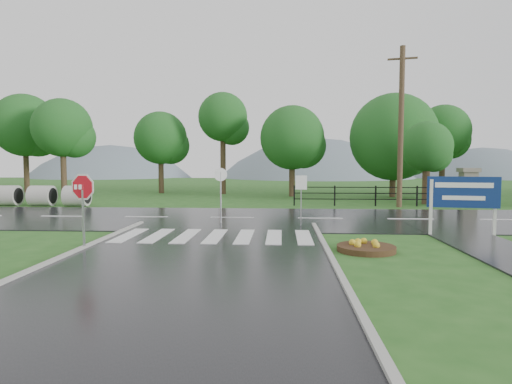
{
  "coord_description": "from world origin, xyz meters",
  "views": [
    {
      "loc": [
        2.24,
        -9.28,
        2.57
      ],
      "look_at": [
        1.33,
        6.0,
        1.5
      ],
      "focal_mm": 30.0,
      "sensor_mm": 36.0,
      "label": 1
    }
  ],
  "objects": [
    {
      "name": "utility_pole_east",
      "position": [
        8.98,
        15.5,
        4.6
      ],
      "size": [
        1.59,
        0.44,
        9.06
      ],
      "color": "#473523",
      "rests_on": "ground"
    },
    {
      "name": "crosswalk",
      "position": [
        0.0,
        5.0,
        0.06
      ],
      "size": [
        6.5,
        2.8,
        0.02
      ],
      "color": "silver",
      "rests_on": "ground"
    },
    {
      "name": "hills",
      "position": [
        3.49,
        65.0,
        -15.54
      ],
      "size": [
        102.0,
        48.0,
        48.0
      ],
      "color": "slate",
      "rests_on": "ground"
    },
    {
      "name": "walkway",
      "position": [
        8.5,
        4.0,
        0.0
      ],
      "size": [
        2.2,
        11.0,
        0.04
      ],
      "primitive_type": "cube",
      "color": "#262628",
      "rests_on": "ground"
    },
    {
      "name": "fence_west",
      "position": [
        7.75,
        16.0,
        0.72
      ],
      "size": [
        9.58,
        0.08,
        1.2
      ],
      "color": "black",
      "rests_on": "ground"
    },
    {
      "name": "pillar_west",
      "position": [
        13.0,
        16.0,
        1.18
      ],
      "size": [
        1.0,
        1.0,
        2.24
      ],
      "color": "gray",
      "rests_on": "ground"
    },
    {
      "name": "estate_billboard",
      "position": [
        8.55,
        5.9,
        1.43
      ],
      "size": [
        2.35,
        0.45,
        2.07
      ],
      "color": "silver",
      "rests_on": "ground"
    },
    {
      "name": "culvert_pipes",
      "position": [
        -12.89,
        15.0,
        0.6
      ],
      "size": [
        7.6,
        1.2,
        1.2
      ],
      "color": "#9E9B93",
      "rests_on": "ground"
    },
    {
      "name": "entrance_tree_left",
      "position": [
        11.11,
        17.5,
        3.5
      ],
      "size": [
        3.06,
        3.06,
        5.06
      ],
      "color": "#3D2B1C",
      "rests_on": "ground"
    },
    {
      "name": "reg_sign_small",
      "position": [
        3.02,
        7.68,
        1.46
      ],
      "size": [
        0.45,
        0.06,
        2.05
      ],
      "color": "#939399",
      "rests_on": "ground"
    },
    {
      "name": "flower_bed",
      "position": [
        4.69,
        3.07,
        0.12
      ],
      "size": [
        1.68,
        1.68,
        0.34
      ],
      "color": "#332111",
      "rests_on": "ground"
    },
    {
      "name": "reg_sign_round",
      "position": [
        -0.26,
        8.18,
        1.47
      ],
      "size": [
        0.54,
        0.13,
        2.33
      ],
      "color": "#939399",
      "rests_on": "ground"
    },
    {
      "name": "curb_right",
      "position": [
        3.55,
        -4.0,
        0.0
      ],
      "size": [
        0.15,
        24.0,
        0.12
      ],
      "primitive_type": "cube",
      "color": "#A3A39B",
      "rests_on": "ground"
    },
    {
      "name": "stop_sign",
      "position": [
        -3.53,
        2.78,
        1.68
      ],
      "size": [
        1.03,
        0.26,
        2.38
      ],
      "color": "#939399",
      "rests_on": "ground"
    },
    {
      "name": "treeline",
      "position": [
        1.0,
        24.0,
        0.0
      ],
      "size": [
        83.2,
        5.2,
        10.0
      ],
      "color": "#19521D",
      "rests_on": "ground"
    },
    {
      "name": "ground",
      "position": [
        0.0,
        0.0,
        0.0
      ],
      "size": [
        120.0,
        120.0,
        0.0
      ],
      "primitive_type": "plane",
      "color": "#25581D",
      "rests_on": "ground"
    },
    {
      "name": "main_road",
      "position": [
        0.0,
        10.0,
        0.0
      ],
      "size": [
        90.0,
        8.0,
        0.04
      ],
      "primitive_type": "cube",
      "color": "black",
      "rests_on": "ground"
    }
  ]
}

